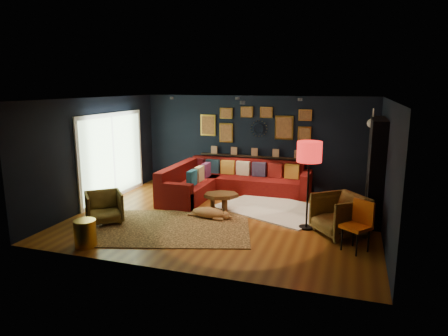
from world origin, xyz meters
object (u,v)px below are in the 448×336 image
(gold_stool, at_px, (85,233))
(floor_lamp, at_px, (309,155))
(armchair_left, at_px, (104,206))
(armchair_right, at_px, (340,213))
(orange_chair, at_px, (359,222))
(coffee_table, at_px, (221,197))
(pouf, at_px, (196,187))
(dog, at_px, (208,211))
(sectional, at_px, (224,183))

(gold_stool, height_order, floor_lamp, floor_lamp)
(armchair_left, height_order, armchair_right, armchair_right)
(armchair_right, bearing_deg, armchair_left, -119.24)
(armchair_left, bearing_deg, floor_lamp, -28.14)
(armchair_left, bearing_deg, orange_chair, -39.79)
(coffee_table, bearing_deg, pouf, 132.95)
(floor_lamp, bearing_deg, orange_chair, -39.76)
(pouf, bearing_deg, coffee_table, -47.05)
(armchair_right, distance_m, dog, 2.78)
(sectional, relative_size, coffee_table, 3.46)
(gold_stool, bearing_deg, armchair_left, 109.47)
(coffee_table, distance_m, armchair_right, 2.73)
(armchair_left, bearing_deg, gold_stool, -112.07)
(orange_chair, bearing_deg, pouf, -174.09)
(coffee_table, bearing_deg, floor_lamp, -13.45)
(sectional, distance_m, gold_stool, 4.35)
(floor_lamp, bearing_deg, pouf, 151.87)
(armchair_left, height_order, floor_lamp, floor_lamp)
(sectional, bearing_deg, orange_chair, -39.33)
(pouf, height_order, orange_chair, orange_chair)
(orange_chair, relative_size, dog, 0.88)
(pouf, xyz_separation_m, armchair_right, (3.75, -1.81, 0.22))
(dog, bearing_deg, gold_stool, -123.90)
(sectional, height_order, gold_stool, sectional)
(coffee_table, bearing_deg, orange_chair, -23.55)
(sectional, distance_m, pouf, 0.76)
(gold_stool, xyz_separation_m, orange_chair, (4.70, 1.36, 0.28))
(armchair_left, bearing_deg, dog, -16.43)
(orange_chair, xyz_separation_m, dog, (-3.12, 0.79, -0.35))
(orange_chair, bearing_deg, coffee_table, -166.38)
(coffee_table, bearing_deg, dog, -102.59)
(orange_chair, bearing_deg, floor_lamp, 177.40)
(gold_stool, bearing_deg, floor_lamp, 30.61)
(armchair_right, bearing_deg, orange_chair, -12.10)
(coffee_table, height_order, orange_chair, orange_chair)
(sectional, relative_size, armchair_right, 3.85)
(armchair_left, bearing_deg, pouf, 27.17)
(armchair_right, bearing_deg, sectional, -163.77)
(pouf, xyz_separation_m, armchair_left, (-1.03, -2.64, 0.14))
(armchair_left, height_order, gold_stool, armchair_left)
(armchair_right, height_order, orange_chair, orange_chair)
(orange_chair, bearing_deg, gold_stool, -126.65)
(pouf, height_order, armchair_left, armchair_left)
(armchair_left, height_order, dog, armchair_left)
(sectional, distance_m, armchair_right, 3.73)
(pouf, xyz_separation_m, orange_chair, (4.10, -2.49, 0.30))
(gold_stool, relative_size, floor_lamp, 0.28)
(sectional, distance_m, orange_chair, 4.41)
(armchair_left, xyz_separation_m, floor_lamp, (4.13, 0.98, 1.15))
(armchair_left, height_order, orange_chair, orange_chair)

